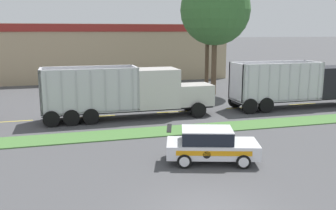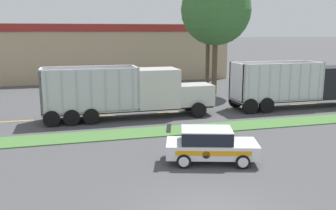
{
  "view_description": "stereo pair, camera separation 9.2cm",
  "coord_description": "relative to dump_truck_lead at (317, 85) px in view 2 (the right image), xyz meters",
  "views": [
    {
      "loc": [
        -4.25,
        -10.23,
        5.76
      ],
      "look_at": [
        1.38,
        9.87,
        1.61
      ],
      "focal_mm": 40.0,
      "sensor_mm": 36.0,
      "label": 1
    },
    {
      "loc": [
        -4.17,
        -10.25,
        5.76
      ],
      "look_at": [
        1.38,
        9.87,
        1.61
      ],
      "focal_mm": 40.0,
      "sensor_mm": 36.0,
      "label": 2
    }
  ],
  "objects": [
    {
      "name": "store_building_backdrop",
      "position": [
        -15.88,
        23.75,
        1.63
      ],
      "size": [
        32.62,
        12.1,
        6.51
      ],
      "color": "tan",
      "rests_on": "ground_plane"
    },
    {
      "name": "dump_truck_lead",
      "position": [
        0.0,
        0.0,
        0.0
      ],
      "size": [
        11.97,
        2.6,
        3.49
      ],
      "color": "black",
      "rests_on": "ground_plane"
    },
    {
      "name": "dump_truck_trail",
      "position": [
        -13.67,
        -0.06,
        0.02
      ],
      "size": [
        11.42,
        2.62,
        3.47
      ],
      "color": "black",
      "rests_on": "ground_plane"
    },
    {
      "name": "tree_behind_left",
      "position": [
        -5.58,
        7.15,
        6.52
      ],
      "size": [
        6.17,
        6.17,
        12.17
      ],
      "color": "brown",
      "rests_on": "ground_plane"
    },
    {
      "name": "centre_line_3",
      "position": [
        -22.06,
        0.96,
        -1.62
      ],
      "size": [
        2.4,
        0.14,
        0.01
      ],
      "primitive_type": "cube",
      "color": "yellow",
      "rests_on": "ground_plane"
    },
    {
      "name": "centre_line_5",
      "position": [
        -11.26,
        0.96,
        -1.62
      ],
      "size": [
        2.4,
        0.14,
        0.01
      ],
      "primitive_type": "cube",
      "color": "yellow",
      "rests_on": "ground_plane"
    },
    {
      "name": "centre_line_6",
      "position": [
        -5.86,
        0.96,
        -1.62
      ],
      "size": [
        2.4,
        0.14,
        0.01
      ],
      "primitive_type": "cube",
      "color": "yellow",
      "rests_on": "ground_plane"
    },
    {
      "name": "centre_line_7",
      "position": [
        -0.46,
        0.96,
        -1.62
      ],
      "size": [
        2.4,
        0.14,
        0.01
      ],
      "primitive_type": "cube",
      "color": "yellow",
      "rests_on": "ground_plane"
    },
    {
      "name": "centre_line_4",
      "position": [
        -16.66,
        0.96,
        -1.62
      ],
      "size": [
        2.4,
        0.14,
        0.01
      ],
      "primitive_type": "cube",
      "color": "yellow",
      "rests_on": "ground_plane"
    },
    {
      "name": "rally_car",
      "position": [
        -12.62,
        -9.53,
        -0.84
      ],
      "size": [
        4.37,
        2.88,
        1.55
      ],
      "color": "white",
      "rests_on": "ground_plane"
    },
    {
      "name": "grass_verge",
      "position": [
        -14.5,
        -4.09,
        -1.6
      ],
      "size": [
        120.0,
        2.12,
        0.06
      ],
      "primitive_type": "cube",
      "color": "#477538",
      "rests_on": "ground_plane"
    }
  ]
}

